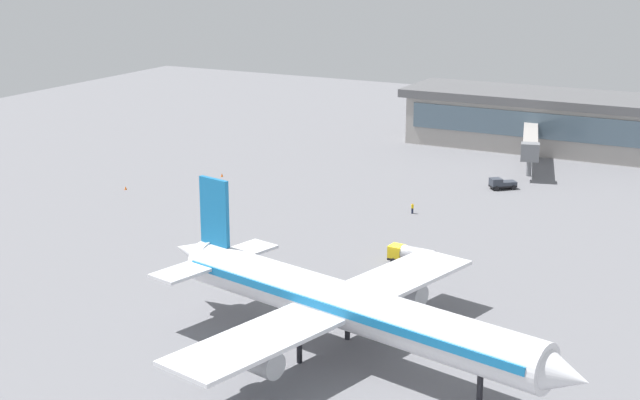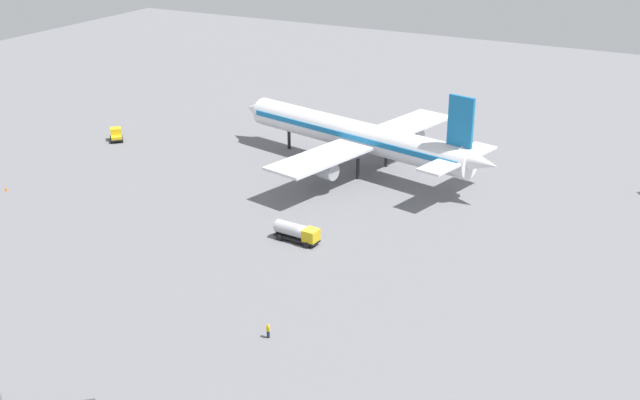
% 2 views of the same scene
% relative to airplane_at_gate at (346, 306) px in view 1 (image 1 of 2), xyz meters
% --- Properties ---
extents(ground, '(288.00, 288.00, 0.00)m').
position_rel_airplane_at_gate_xyz_m(ground, '(6.85, -29.43, -5.69)').
color(ground, slate).
extents(terminal_building, '(93.11, 18.46, 11.08)m').
position_rel_airplane_at_gate_xyz_m(terminal_building, '(-9.96, -107.36, -0.05)').
color(terminal_building, '#9E9993').
rests_on(terminal_building, ground).
extents(airplane_at_gate, '(50.92, 41.48, 15.66)m').
position_rel_airplane_at_gate_xyz_m(airplane_at_gate, '(0.00, 0.00, 0.00)').
color(airplane_at_gate, white).
rests_on(airplane_at_gate, ground).
extents(fuel_truck, '(6.43, 2.61, 2.50)m').
position_rel_airplane_at_gate_xyz_m(fuel_truck, '(4.85, -29.33, -4.31)').
color(fuel_truck, black).
rests_on(fuel_truck, ground).
extents(pushback_tractor, '(4.57, 4.31, 1.90)m').
position_rel_airplane_at_gate_xyz_m(pushback_tractor, '(6.18, -71.97, -4.72)').
color(pushback_tractor, black).
rests_on(pushback_tractor, ground).
extents(ground_crew_worker, '(0.53, 0.53, 1.67)m').
position_rel_airplane_at_gate_xyz_m(ground_crew_worker, '(13.89, -51.43, -4.84)').
color(ground_crew_worker, '#1E2338').
rests_on(ground_crew_worker, ground).
extents(jet_bridge, '(8.40, 21.29, 6.74)m').
position_rel_airplane_at_gate_xyz_m(jet_bridge, '(5.99, -88.01, -0.55)').
color(jet_bridge, '#9E9993').
rests_on(jet_bridge, ground).
extents(safety_cone_near_gate, '(0.44, 0.44, 0.60)m').
position_rel_airplane_at_gate_xyz_m(safety_cone_near_gate, '(52.61, -57.20, -5.39)').
color(safety_cone_near_gate, '#EA590C').
rests_on(safety_cone_near_gate, ground).
extents(safety_cone_mid_apron, '(0.44, 0.44, 0.60)m').
position_rel_airplane_at_gate_xyz_m(safety_cone_mid_apron, '(62.01, -42.17, -5.39)').
color(safety_cone_mid_apron, '#EA590C').
rests_on(safety_cone_mid_apron, ground).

